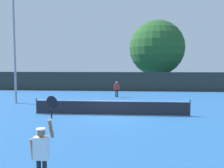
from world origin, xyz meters
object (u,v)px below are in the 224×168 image
Objects in this scene: parked_car_near at (74,81)px; large_tree at (157,48)px; tennis_ball at (89,105)px; player_serving at (42,149)px; light_pole at (14,40)px; player_receiving at (117,88)px.

large_tree is at bearing -10.77° from parked_car_near.
parked_car_near reaches higher than tennis_ball.
large_tree reaches higher than tennis_ball.
large_tree is 13.68m from parked_car_near.
player_serving is 31.53m from large_tree.
light_pole is 21.48m from large_tree.
parked_car_near reaches higher than player_receiving.
light_pole is at bearing 29.05° from player_receiving.
tennis_ball is 0.01× the size of large_tree.
parked_car_near is at bearing 101.73° from player_serving.
large_tree is (5.28, 11.80, 4.89)m from player_receiving.
player_serving is 13.52m from tennis_ball.
tennis_ball is 18.69m from parked_car_near.
player_serving is 16.55m from light_pole.
large_tree reaches higher than player_serving.
player_serving is 18.78m from player_receiving.
tennis_ball is at bearing -80.49° from parked_car_near.
parked_car_near is at bearing 106.86° from tennis_ball.
parked_car_near is at bearing 176.58° from large_tree.
player_receiving is 10.67m from light_pole.
player_receiving is at bearing -66.87° from parked_car_near.
tennis_ball is (-1.97, -5.32, -0.94)m from player_receiving.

